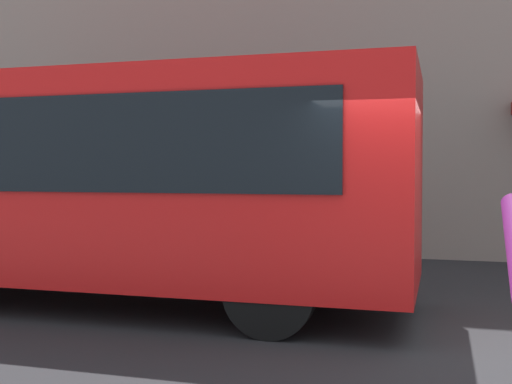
% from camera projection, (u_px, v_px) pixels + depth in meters
% --- Properties ---
extents(ground_plane, '(60.00, 60.00, 0.00)m').
position_uv_depth(ground_plane, '(438.00, 342.00, 6.64)').
color(ground_plane, '#232326').
extents(red_bus, '(9.05, 2.54, 3.08)m').
position_uv_depth(red_bus, '(77.00, 179.00, 8.61)').
color(red_bus, red).
rests_on(red_bus, ground_plane).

